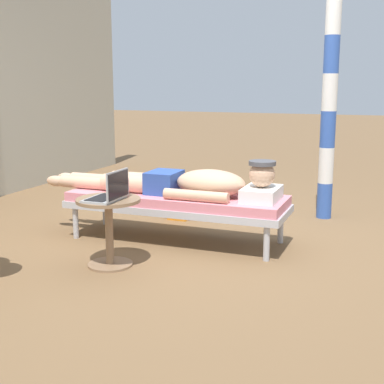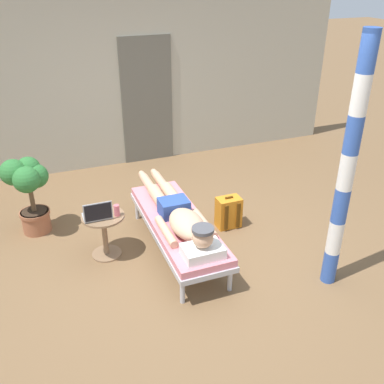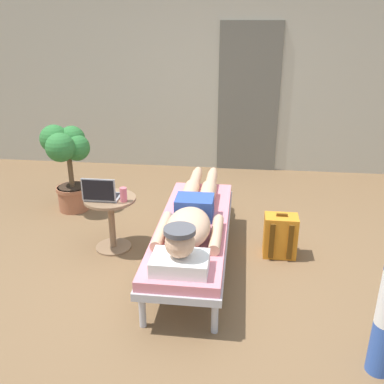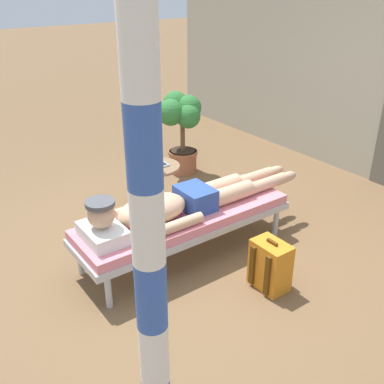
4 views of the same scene
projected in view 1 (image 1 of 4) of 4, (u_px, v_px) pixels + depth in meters
The scene contains 8 objects.
ground_plane at pixel (187, 241), 4.74m from camera, with size 40.00×40.00×0.00m, color brown.
lounge_chair at pixel (176, 202), 4.69m from camera, with size 0.62×1.94×0.42m.
person_reclining at pixel (185, 183), 4.62m from camera, with size 0.53×2.17×0.33m.
side_table at pixel (109, 220), 4.03m from camera, with size 0.48×0.48×0.52m.
laptop at pixel (110, 193), 3.91m from camera, with size 0.31×0.24×0.23m.
drink_glass at pixel (125, 187), 4.10m from camera, with size 0.06×0.06×0.13m, color #D86672.
backpack at pixel (181, 199), 5.53m from camera, with size 0.30×0.26×0.42m.
porch_post at pixel (330, 92), 5.31m from camera, with size 0.15×0.15×2.54m.
Camera 1 is at (-4.23, -1.69, 1.37)m, focal length 50.43 mm.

